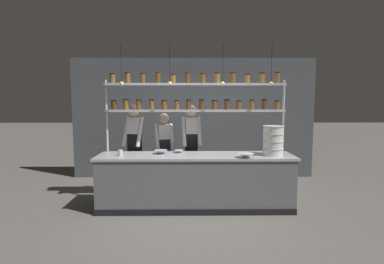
{
  "coord_description": "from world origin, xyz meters",
  "views": [
    {
      "loc": [
        -0.11,
        -5.0,
        1.83
      ],
      "look_at": [
        -0.06,
        0.2,
        1.29
      ],
      "focal_mm": 28.0,
      "sensor_mm": 36.0,
      "label": 1
    }
  ],
  "objects_px": {
    "chef_right": "(191,144)",
    "prep_bowl_center_back": "(246,156)",
    "container_stack": "(273,141)",
    "serving_cup_front": "(120,153)",
    "chef_left": "(134,144)",
    "spice_shelf_unit": "(195,99)",
    "prep_bowl_near_left": "(179,151)",
    "chef_center": "(164,149)",
    "prep_bowl_center_front": "(161,152)"
  },
  "relations": [
    {
      "from": "prep_bowl_center_back",
      "to": "prep_bowl_near_left",
      "type": "bearing_deg",
      "value": 155.96
    },
    {
      "from": "chef_center",
      "to": "serving_cup_front",
      "type": "bearing_deg",
      "value": -148.14
    },
    {
      "from": "prep_bowl_near_left",
      "to": "serving_cup_front",
      "type": "height_order",
      "value": "serving_cup_front"
    },
    {
      "from": "container_stack",
      "to": "prep_bowl_center_back",
      "type": "height_order",
      "value": "container_stack"
    },
    {
      "from": "chef_right",
      "to": "prep_bowl_near_left",
      "type": "relative_size",
      "value": 10.39
    },
    {
      "from": "chef_left",
      "to": "chef_right",
      "type": "distance_m",
      "value": 1.07
    },
    {
      "from": "prep_bowl_near_left",
      "to": "prep_bowl_center_back",
      "type": "bearing_deg",
      "value": -24.04
    },
    {
      "from": "chef_left",
      "to": "chef_right",
      "type": "relative_size",
      "value": 1.01
    },
    {
      "from": "prep_bowl_center_front",
      "to": "prep_bowl_near_left",
      "type": "bearing_deg",
      "value": 19.39
    },
    {
      "from": "container_stack",
      "to": "chef_center",
      "type": "bearing_deg",
      "value": 157.49
    },
    {
      "from": "chef_center",
      "to": "prep_bowl_center_front",
      "type": "height_order",
      "value": "chef_center"
    },
    {
      "from": "spice_shelf_unit",
      "to": "chef_right",
      "type": "relative_size",
      "value": 1.82
    },
    {
      "from": "prep_bowl_near_left",
      "to": "prep_bowl_center_back",
      "type": "xyz_separation_m",
      "value": [
        1.1,
        -0.49,
        0.01
      ]
    },
    {
      "from": "chef_left",
      "to": "prep_bowl_center_back",
      "type": "height_order",
      "value": "chef_left"
    },
    {
      "from": "spice_shelf_unit",
      "to": "serving_cup_front",
      "type": "height_order",
      "value": "spice_shelf_unit"
    },
    {
      "from": "spice_shelf_unit",
      "to": "serving_cup_front",
      "type": "xyz_separation_m",
      "value": [
        -1.25,
        -0.38,
        -0.9
      ]
    },
    {
      "from": "spice_shelf_unit",
      "to": "chef_center",
      "type": "xyz_separation_m",
      "value": [
        -0.59,
        0.4,
        -0.96
      ]
    },
    {
      "from": "chef_center",
      "to": "prep_bowl_near_left",
      "type": "height_order",
      "value": "chef_center"
    },
    {
      "from": "prep_bowl_near_left",
      "to": "serving_cup_front",
      "type": "distance_m",
      "value": 1.0
    },
    {
      "from": "serving_cup_front",
      "to": "chef_center",
      "type": "bearing_deg",
      "value": 49.35
    },
    {
      "from": "chef_right",
      "to": "container_stack",
      "type": "relative_size",
      "value": 3.53
    },
    {
      "from": "prep_bowl_center_front",
      "to": "serving_cup_front",
      "type": "bearing_deg",
      "value": -166.87
    },
    {
      "from": "prep_bowl_center_back",
      "to": "chef_left",
      "type": "bearing_deg",
      "value": 156.02
    },
    {
      "from": "chef_right",
      "to": "prep_bowl_center_back",
      "type": "xyz_separation_m",
      "value": [
        0.87,
        -0.92,
        -0.07
      ]
    },
    {
      "from": "prep_bowl_near_left",
      "to": "serving_cup_front",
      "type": "xyz_separation_m",
      "value": [
        -0.97,
        -0.26,
        0.03
      ]
    },
    {
      "from": "container_stack",
      "to": "serving_cup_front",
      "type": "height_order",
      "value": "container_stack"
    },
    {
      "from": "prep_bowl_center_back",
      "to": "serving_cup_front",
      "type": "height_order",
      "value": "serving_cup_front"
    },
    {
      "from": "spice_shelf_unit",
      "to": "serving_cup_front",
      "type": "relative_size",
      "value": 33.3
    },
    {
      "from": "chef_left",
      "to": "prep_bowl_near_left",
      "type": "relative_size",
      "value": 10.45
    },
    {
      "from": "prep_bowl_near_left",
      "to": "prep_bowl_center_front",
      "type": "distance_m",
      "value": 0.32
    },
    {
      "from": "chef_center",
      "to": "serving_cup_front",
      "type": "distance_m",
      "value": 1.02
    },
    {
      "from": "chef_center",
      "to": "serving_cup_front",
      "type": "xyz_separation_m",
      "value": [
        -0.66,
        -0.77,
        0.06
      ]
    },
    {
      "from": "chef_right",
      "to": "prep_bowl_near_left",
      "type": "distance_m",
      "value": 0.49
    },
    {
      "from": "prep_bowl_center_front",
      "to": "serving_cup_front",
      "type": "height_order",
      "value": "serving_cup_front"
    },
    {
      "from": "chef_left",
      "to": "prep_bowl_center_back",
      "type": "distance_m",
      "value": 2.13
    },
    {
      "from": "chef_left",
      "to": "container_stack",
      "type": "xyz_separation_m",
      "value": [
        2.44,
        -0.65,
        0.14
      ]
    },
    {
      "from": "spice_shelf_unit",
      "to": "prep_bowl_near_left",
      "type": "xyz_separation_m",
      "value": [
        -0.28,
        -0.11,
        -0.92
      ]
    },
    {
      "from": "serving_cup_front",
      "to": "spice_shelf_unit",
      "type": "bearing_deg",
      "value": 16.74
    },
    {
      "from": "container_stack",
      "to": "chef_right",
      "type": "bearing_deg",
      "value": 152.85
    },
    {
      "from": "chef_right",
      "to": "prep_bowl_center_back",
      "type": "relative_size",
      "value": 6.62
    },
    {
      "from": "serving_cup_front",
      "to": "prep_bowl_center_front",
      "type": "bearing_deg",
      "value": 13.13
    },
    {
      "from": "spice_shelf_unit",
      "to": "prep_bowl_center_front",
      "type": "xyz_separation_m",
      "value": [
        -0.59,
        -0.22,
        -0.91
      ]
    },
    {
      "from": "spice_shelf_unit",
      "to": "prep_bowl_center_back",
      "type": "relative_size",
      "value": 12.06
    },
    {
      "from": "spice_shelf_unit",
      "to": "chef_center",
      "type": "bearing_deg",
      "value": 146.0
    },
    {
      "from": "chef_left",
      "to": "chef_center",
      "type": "distance_m",
      "value": 0.57
    },
    {
      "from": "spice_shelf_unit",
      "to": "container_stack",
      "type": "bearing_deg",
      "value": -16.54
    },
    {
      "from": "prep_bowl_center_front",
      "to": "serving_cup_front",
      "type": "relative_size",
      "value": 2.44
    },
    {
      "from": "chef_left",
      "to": "chef_right",
      "type": "height_order",
      "value": "chef_left"
    },
    {
      "from": "chef_left",
      "to": "prep_bowl_center_back",
      "type": "bearing_deg",
      "value": -6.5
    },
    {
      "from": "chef_left",
      "to": "container_stack",
      "type": "height_order",
      "value": "chef_left"
    }
  ]
}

